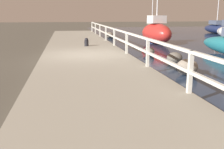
{
  "coord_description": "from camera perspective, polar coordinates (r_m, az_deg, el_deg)",
  "views": [
    {
      "loc": [
        -0.92,
        -12.03,
        2.08
      ],
      "look_at": [
        0.86,
        -2.03,
        -0.26
      ],
      "focal_mm": 42.0,
      "sensor_mm": 36.0,
      "label": 1
    }
  ],
  "objects": [
    {
      "name": "ground_plane",
      "position": [
        12.25,
        -5.64,
        3.15
      ],
      "size": [
        120.0,
        120.0,
        0.0
      ],
      "primitive_type": "plane",
      "color": "#4C473D"
    },
    {
      "name": "dock_walkway",
      "position": [
        12.22,
        -5.65,
        3.75
      ],
      "size": [
        4.05,
        36.0,
        0.26
      ],
      "color": "gray",
      "rests_on": "ground"
    },
    {
      "name": "railing",
      "position": [
        12.41,
        3.23,
        7.78
      ],
      "size": [
        0.1,
        32.5,
        1.02
      ],
      "color": "silver",
      "rests_on": "dock_walkway"
    },
    {
      "name": "boulder_downstream",
      "position": [
        13.61,
        8.06,
        5.0
      ],
      "size": [
        0.58,
        0.52,
        0.43
      ],
      "color": "slate",
      "rests_on": "ground"
    },
    {
      "name": "boulder_upstream",
      "position": [
        23.96,
        -0.01,
        8.4
      ],
      "size": [
        0.42,
        0.38,
        0.31
      ],
      "color": "#666056",
      "rests_on": "ground"
    },
    {
      "name": "boulder_near_dock",
      "position": [
        23.47,
        -0.55,
        8.57
      ],
      "size": [
        0.7,
        0.63,
        0.53
      ],
      "color": "slate",
      "rests_on": "ground"
    },
    {
      "name": "boulder_water_edge",
      "position": [
        9.49,
        16.05,
        1.56
      ],
      "size": [
        0.76,
        0.68,
        0.57
      ],
      "color": "gray",
      "rests_on": "ground"
    },
    {
      "name": "boulder_far_strip",
      "position": [
        11.53,
        13.46,
        3.5
      ],
      "size": [
        0.67,
        0.6,
        0.5
      ],
      "color": "#666056",
      "rests_on": "ground"
    },
    {
      "name": "mooring_bollard",
      "position": [
        15.48,
        -5.58,
        7.05
      ],
      "size": [
        0.24,
        0.24,
        0.47
      ],
      "color": "black",
      "rests_on": "dock_walkway"
    },
    {
      "name": "sailboat_red",
      "position": [
        19.11,
        9.62,
        9.06
      ],
      "size": [
        2.04,
        3.5,
        8.06
      ],
      "rotation": [
        0.0,
        0.0,
        0.16
      ],
      "color": "red",
      "rests_on": "water_surface"
    },
    {
      "name": "sailboat_blue",
      "position": [
        28.15,
        8.68,
        9.99
      ],
      "size": [
        1.64,
        3.96,
        5.6
      ],
      "rotation": [
        0.0,
        0.0,
        -0.12
      ],
      "color": "#2D4C9E",
      "rests_on": "water_surface"
    },
    {
      "name": "sailboat_navy",
      "position": [
        31.43,
        21.78,
        9.35
      ],
      "size": [
        2.0,
        5.23,
        5.03
      ],
      "rotation": [
        0.0,
        0.0,
        -0.1
      ],
      "color": "#192347",
      "rests_on": "water_surface"
    }
  ]
}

